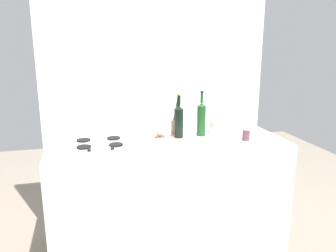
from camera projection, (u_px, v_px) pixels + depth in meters
ground_plane at (168, 244)px, 2.83m from camera, size 6.00×6.00×0.00m
counter_block at (168, 195)px, 2.72m from camera, size 1.80×0.70×0.90m
backsplash_panel at (157, 109)px, 2.92m from camera, size 1.90×0.06×2.16m
stovetop_hob at (99, 144)px, 2.48m from camera, size 0.45×0.39×0.04m
plate_stack at (221, 125)px, 2.88m from camera, size 0.25×0.25×0.11m
wine_bottle_leftmost at (179, 121)px, 2.67m from camera, size 0.07×0.07×0.36m
wine_bottle_mid_left at (201, 119)px, 2.73m from camera, size 0.07×0.07×0.36m
mixing_bowl at (159, 133)px, 2.70m from camera, size 0.15×0.15×0.06m
utensil_crock at (176, 126)px, 2.79m from camera, size 0.08×0.08×0.31m
condiment_jar_front at (246, 134)px, 2.62m from camera, size 0.06×0.06×0.09m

